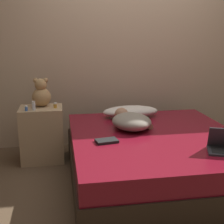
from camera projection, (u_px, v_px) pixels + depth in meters
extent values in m
plane|color=brown|center=(154.00, 179.00, 3.10)|extent=(12.00, 12.00, 0.00)
cube|color=tan|center=(130.00, 42.00, 3.92)|extent=(8.00, 0.06, 2.60)
cube|color=#2D2319|center=(155.00, 166.00, 3.06)|extent=(1.62, 1.83, 0.29)
cube|color=maroon|center=(155.00, 143.00, 3.00)|extent=(1.59, 1.79, 0.18)
cube|color=tan|center=(42.00, 134.00, 3.50)|extent=(0.47, 0.38, 0.62)
ellipsoid|color=beige|center=(131.00, 112.00, 3.58)|extent=(0.64, 0.28, 0.13)
ellipsoid|color=gray|center=(132.00, 122.00, 3.13)|extent=(0.45, 0.51, 0.16)
sphere|color=#A87556|center=(121.00, 115.00, 3.40)|extent=(0.15, 0.15, 0.15)
cylinder|color=#A87556|center=(146.00, 124.00, 3.21)|extent=(0.09, 0.21, 0.06)
sphere|color=tan|center=(42.00, 97.00, 3.46)|extent=(0.21, 0.21, 0.21)
sphere|color=tan|center=(41.00, 85.00, 3.43)|extent=(0.14, 0.14, 0.14)
sphere|color=tan|center=(36.00, 80.00, 3.41)|extent=(0.05, 0.05, 0.05)
sphere|color=tan|center=(46.00, 80.00, 3.43)|extent=(0.05, 0.05, 0.05)
cylinder|color=gold|center=(55.00, 106.00, 3.40)|extent=(0.04, 0.04, 0.05)
cylinder|color=white|center=(55.00, 103.00, 3.39)|extent=(0.03, 0.03, 0.01)
cylinder|color=#3866B2|center=(26.00, 109.00, 3.28)|extent=(0.03, 0.03, 0.04)
cylinder|color=white|center=(26.00, 106.00, 3.27)|extent=(0.03, 0.03, 0.01)
cylinder|color=silver|center=(34.00, 107.00, 3.30)|extent=(0.04, 0.04, 0.08)
cylinder|color=white|center=(33.00, 102.00, 3.29)|extent=(0.03, 0.03, 0.02)
cube|color=black|center=(107.00, 141.00, 2.77)|extent=(0.21, 0.15, 0.02)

